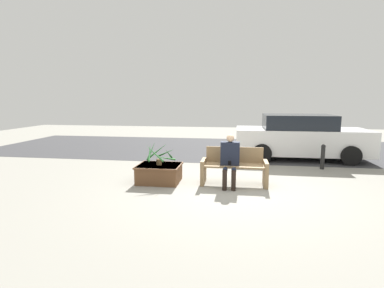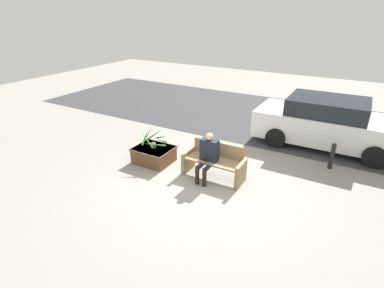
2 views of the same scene
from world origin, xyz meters
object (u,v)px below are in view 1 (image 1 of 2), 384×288
at_px(bench, 234,167).
at_px(bollard_post, 323,156).
at_px(person_seated, 230,158).
at_px(parked_car, 300,137).
at_px(planter_box, 159,173).
at_px(potted_plant, 159,155).

xyz_separation_m(bench, bollard_post, (2.53, 1.94, -0.03)).
distance_m(person_seated, bollard_post, 3.39).
xyz_separation_m(person_seated, bollard_post, (2.63, 2.13, -0.29)).
distance_m(person_seated, parked_car, 4.30).
distance_m(parked_car, bollard_post, 1.61).
xyz_separation_m(planter_box, potted_plant, (0.00, 0.00, 0.45)).
bearing_deg(potted_plant, bollard_post, 25.22).
bearing_deg(bollard_post, bench, -142.43).
bearing_deg(planter_box, person_seated, -2.66).
xyz_separation_m(bench, person_seated, (-0.10, -0.18, 0.27)).
relative_size(bench, bollard_post, 2.13).
relative_size(bench, potted_plant, 1.97).
bearing_deg(potted_plant, bench, 3.16).
height_order(person_seated, planter_box, person_seated).
distance_m(person_seated, potted_plant, 1.72).
bearing_deg(person_seated, planter_box, 177.34).
relative_size(planter_box, bollard_post, 1.43).
bearing_deg(parked_car, bollard_post, -76.55).
bearing_deg(bollard_post, planter_box, -154.77).
bearing_deg(parked_car, bench, -121.87).
height_order(parked_car, bollard_post, parked_car).
distance_m(planter_box, potted_plant, 0.45).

